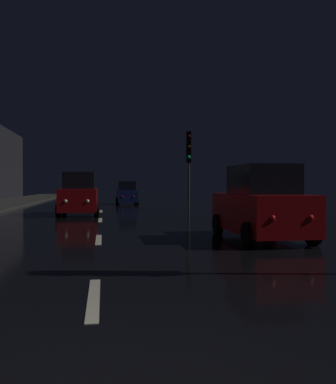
{
  "coord_description": "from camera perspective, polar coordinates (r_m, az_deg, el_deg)",
  "views": [
    {
      "loc": [
        0.13,
        -2.79,
        1.53
      ],
      "look_at": [
        2.63,
        13.55,
        1.27
      ],
      "focal_mm": 39.69,
      "sensor_mm": 36.0,
      "label": 1
    }
  ],
  "objects": [
    {
      "name": "car_approaching_headlights",
      "position": [
        22.41,
        -11.85,
        -0.44
      ],
      "size": [
        2.02,
        4.37,
        2.2
      ],
      "rotation": [
        0.0,
        0.0,
        -1.57
      ],
      "color": "maroon",
      "rests_on": "ground"
    },
    {
      "name": "car_distant_taillights",
      "position": [
        34.04,
        -5.56,
        -0.25
      ],
      "size": [
        1.69,
        3.66,
        1.84
      ],
      "rotation": [
        0.0,
        0.0,
        1.57
      ],
      "color": "#141E51",
      "rests_on": "ground"
    },
    {
      "name": "traffic_light_far_right",
      "position": [
        26.17,
        2.82,
        5.24
      ],
      "size": [
        0.38,
        0.48,
        4.83
      ],
      "rotation": [
        0.0,
        0.0,
        -1.8
      ],
      "color": "#38383A",
      "rests_on": "ground"
    },
    {
      "name": "lane_centerline",
      "position": [
        15.48,
        -9.17,
        -4.75
      ],
      "size": [
        0.16,
        21.51,
        0.01
      ],
      "color": "beige",
      "rests_on": "ground"
    },
    {
      "name": "car_parked_right_near",
      "position": [
        12.29,
        12.37,
        -1.78
      ],
      "size": [
        1.92,
        4.16,
        2.09
      ],
      "rotation": [
        0.0,
        0.0,
        1.57
      ],
      "color": "maroon",
      "rests_on": "ground"
    },
    {
      "name": "ground",
      "position": [
        27.34,
        -8.97,
        -2.33
      ],
      "size": [
        27.69,
        84.0,
        0.02
      ],
      "primitive_type": "cube",
      "color": "black"
    }
  ]
}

